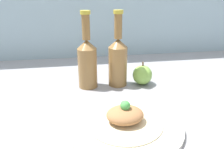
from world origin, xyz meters
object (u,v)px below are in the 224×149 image
(plated_food, at_px, (125,117))
(cider_bottle_right, at_px, (118,59))
(cider_bottle_left, at_px, (87,61))
(plate, at_px, (125,124))
(apple, at_px, (142,75))

(plated_food, height_order, cider_bottle_right, cider_bottle_right)
(cider_bottle_left, bearing_deg, plate, -74.25)
(cider_bottle_left, xyz_separation_m, apple, (0.20, -0.01, -0.06))
(cider_bottle_left, relative_size, cider_bottle_right, 1.00)
(plate, distance_m, plated_food, 0.02)
(cider_bottle_left, distance_m, apple, 0.21)
(plate, relative_size, plated_food, 1.53)
(plate, xyz_separation_m, plated_food, (-0.00, 0.00, 0.02))
(plate, distance_m, cider_bottle_left, 0.29)
(cider_bottle_right, bearing_deg, cider_bottle_left, 180.00)
(plate, xyz_separation_m, apple, (0.12, 0.26, 0.03))
(cider_bottle_left, height_order, cider_bottle_right, same)
(plate, xyz_separation_m, cider_bottle_right, (0.03, 0.27, 0.09))
(cider_bottle_right, relative_size, apple, 3.11)
(plated_food, height_order, apple, apple)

